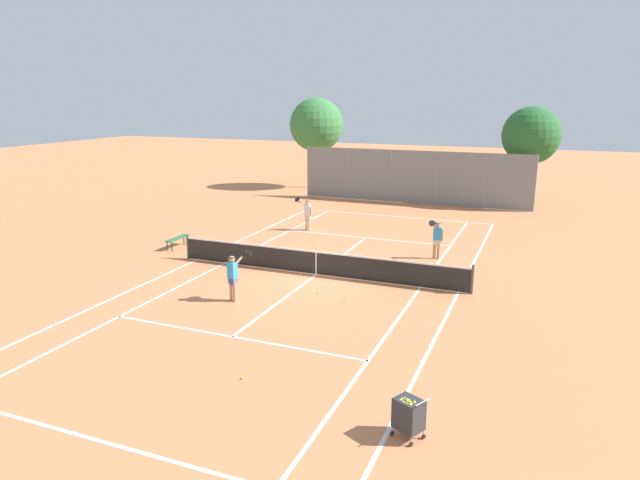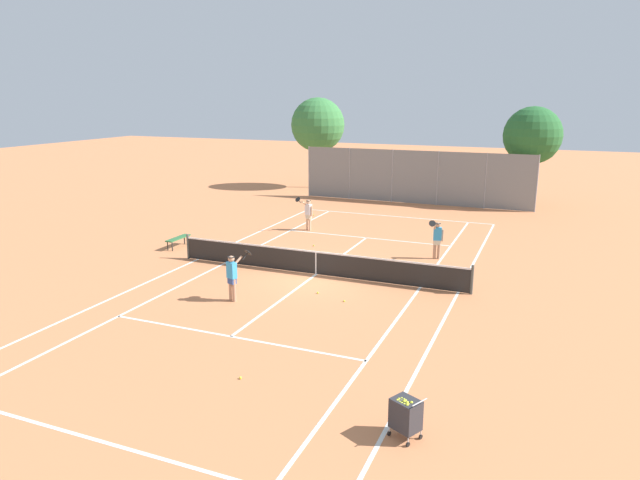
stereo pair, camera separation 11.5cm
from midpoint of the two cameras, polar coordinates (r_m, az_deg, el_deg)
ground_plane at (r=22.37m, az=-0.53°, el=-3.47°), size 120.00×120.00×0.00m
court_line_markings at (r=22.37m, az=-0.53°, el=-3.46°), size 11.10×23.90×0.01m
tennis_net at (r=22.22m, az=-0.53°, el=-2.22°), size 12.00×0.10×1.07m
ball_cart at (r=12.24m, az=8.58°, el=-16.81°), size 0.76×0.70×0.96m
player_near_side at (r=19.52m, az=-8.88°, el=-3.47°), size 0.84×0.69×1.77m
player_far_left at (r=29.46m, az=-1.36°, el=2.74°), size 0.82×0.70×1.77m
player_far_right at (r=24.77m, az=11.50°, el=0.23°), size 0.55×0.83×1.77m
loose_tennis_ball_0 at (r=33.27m, az=-0.83°, el=2.52°), size 0.07×0.07×0.07m
loose_tennis_ball_1 at (r=26.50m, az=-0.79°, el=-0.55°), size 0.07×0.07×0.07m
loose_tennis_ball_2 at (r=19.50m, az=2.34°, el=-6.10°), size 0.07×0.07×0.07m
loose_tennis_ball_3 at (r=20.26m, az=-0.34°, el=-5.30°), size 0.07×0.07×0.07m
loose_tennis_ball_4 at (r=14.64m, az=-7.99°, el=-13.51°), size 0.07×0.07×0.07m
courtside_bench at (r=27.01m, az=-14.16°, el=0.11°), size 0.36×1.50×0.47m
back_fence at (r=37.27m, az=9.23°, el=6.24°), size 14.85×0.08×3.43m
tree_behind_left at (r=43.14m, az=-0.42°, el=11.28°), size 3.97×3.97×6.67m
tree_behind_right at (r=38.13m, az=20.41°, el=9.61°), size 3.54×3.54×6.18m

